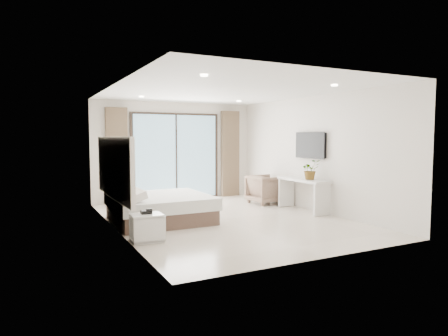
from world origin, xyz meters
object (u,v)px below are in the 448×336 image
Objects in this scene: armchair at (266,188)px; nightstand at (147,228)px; bed at (160,208)px; console_desk at (303,188)px.

nightstand is at bearing 118.09° from armchair.
armchair is (3.19, 0.92, 0.13)m from bed.
console_desk is 1.79× the size of armchair.
armchair reaches higher than console_desk.
nightstand is at bearing -165.64° from console_desk.
bed is 3.32m from armchair.
nightstand is (-0.68, -1.43, -0.05)m from bed.
armchair is at bearing 16.09° from bed.
console_desk reaches higher than bed.
armchair is (3.87, 2.35, 0.18)m from nightstand.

